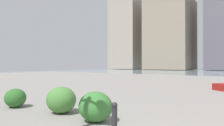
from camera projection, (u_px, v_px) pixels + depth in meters
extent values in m
cube|color=gray|center=(170.00, 35.00, 65.68)|extent=(13.44, 14.09, 22.24)
cube|color=#9E9384|center=(130.00, 31.00, 76.35)|extent=(10.53, 13.69, 28.70)
cylinder|color=#232328|center=(114.00, 121.00, 4.26)|extent=(0.12, 0.12, 0.57)
sphere|color=#232328|center=(114.00, 105.00, 4.27)|extent=(0.13, 0.13, 0.13)
ellipsoid|color=#477F38|center=(61.00, 100.00, 6.12)|extent=(0.94, 0.85, 0.80)
ellipsoid|color=#387533|center=(95.00, 107.00, 5.18)|extent=(0.91, 0.82, 0.77)
ellipsoid|color=#2D6628|center=(15.00, 98.00, 6.94)|extent=(0.76, 0.68, 0.64)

